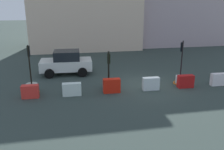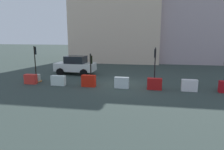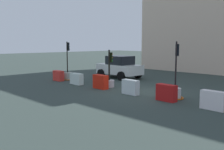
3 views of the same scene
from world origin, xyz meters
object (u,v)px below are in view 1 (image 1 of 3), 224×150
object	(u,v)px
construction_barrier_5	(219,79)
car_white_van	(66,63)
traffic_light_0	(32,86)
construction_barrier_3	(151,84)
construction_barrier_4	(186,81)
traffic_light_1	(109,81)
traffic_light_2	(180,78)
construction_barrier_1	(72,89)
construction_barrier_2	(112,86)
construction_barrier_0	(30,92)

from	to	relation	value
construction_barrier_5	car_white_van	world-z (taller)	car_white_van
traffic_light_0	construction_barrier_3	xyz separation A→B (m)	(7.51, -0.95, -0.03)
construction_barrier_4	car_white_van	xyz separation A→B (m)	(-7.73, 4.66, 0.50)
traffic_light_1	construction_barrier_4	xyz separation A→B (m)	(5.04, -0.86, -0.06)
traffic_light_1	traffic_light_2	size ratio (longest dim) A/B	0.82
traffic_light_2	construction_barrier_1	bearing A→B (deg)	-173.69
traffic_light_1	construction_barrier_2	bearing A→B (deg)	-87.04
traffic_light_1	construction_barrier_4	bearing A→B (deg)	-9.67
car_white_van	construction_barrier_0	bearing A→B (deg)	-115.69
construction_barrier_5	traffic_light_0	bearing A→B (deg)	175.50
traffic_light_0	traffic_light_1	distance (m)	4.89
traffic_light_0	construction_barrier_4	xyz separation A→B (m)	(9.93, -0.95, -0.02)
construction_barrier_1	traffic_light_2	bearing A→B (deg)	6.31
construction_barrier_1	construction_barrier_4	bearing A→B (deg)	0.12
car_white_van	traffic_light_0	bearing A→B (deg)	-120.71
traffic_light_2	construction_barrier_0	distance (m)	9.96
construction_barrier_0	construction_barrier_2	world-z (taller)	construction_barrier_2
traffic_light_2	construction_barrier_4	distance (m)	0.81
construction_barrier_2	construction_barrier_3	world-z (taller)	construction_barrier_2
construction_barrier_2	construction_barrier_5	bearing A→B (deg)	-0.39
construction_barrier_1	car_white_van	bearing A→B (deg)	93.06
traffic_light_2	construction_barrier_3	size ratio (longest dim) A/B	2.78
construction_barrier_0	construction_barrier_1	size ratio (longest dim) A/B	0.87
traffic_light_0	construction_barrier_0	xyz separation A→B (m)	(0.00, -0.86, -0.05)
traffic_light_1	construction_barrier_0	world-z (taller)	traffic_light_1
construction_barrier_5	construction_barrier_4	bearing A→B (deg)	179.51
traffic_light_1	construction_barrier_0	size ratio (longest dim) A/B	2.47
traffic_light_1	construction_barrier_3	distance (m)	2.76
traffic_light_2	construction_barrier_0	world-z (taller)	traffic_light_2
traffic_light_1	construction_barrier_2	xyz separation A→B (m)	(0.04, -0.83, -0.03)
traffic_light_0	traffic_light_2	distance (m)	9.93
traffic_light_1	construction_barrier_5	xyz separation A→B (m)	(7.47, -0.88, -0.06)
construction_barrier_4	construction_barrier_5	distance (m)	2.43
construction_barrier_4	construction_barrier_0	bearing A→B (deg)	179.50
construction_barrier_3	construction_barrier_5	xyz separation A→B (m)	(4.85, -0.02, 0.00)
construction_barrier_2	construction_barrier_3	bearing A→B (deg)	-0.69
car_white_van	construction_barrier_4	bearing A→B (deg)	-31.11
traffic_light_0	construction_barrier_4	size ratio (longest dim) A/B	2.83
traffic_light_2	construction_barrier_0	size ratio (longest dim) A/B	3.00
traffic_light_2	construction_barrier_2	xyz separation A→B (m)	(-5.00, -0.78, 0.03)
traffic_light_1	construction_barrier_1	xyz separation A→B (m)	(-2.43, -0.87, -0.09)
traffic_light_1	construction_barrier_2	distance (m)	0.83
construction_barrier_0	construction_barrier_2	bearing A→B (deg)	-0.67
traffic_light_0	construction_barrier_1	xyz separation A→B (m)	(2.45, -0.97, -0.05)
traffic_light_2	traffic_light_0	bearing A→B (deg)	179.19
construction_barrier_2	construction_barrier_1	bearing A→B (deg)	-178.97
traffic_light_0	construction_barrier_5	world-z (taller)	traffic_light_0
construction_barrier_2	traffic_light_2	bearing A→B (deg)	8.88
construction_barrier_1	construction_barrier_0	bearing A→B (deg)	177.62
traffic_light_0	traffic_light_1	bearing A→B (deg)	-1.08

